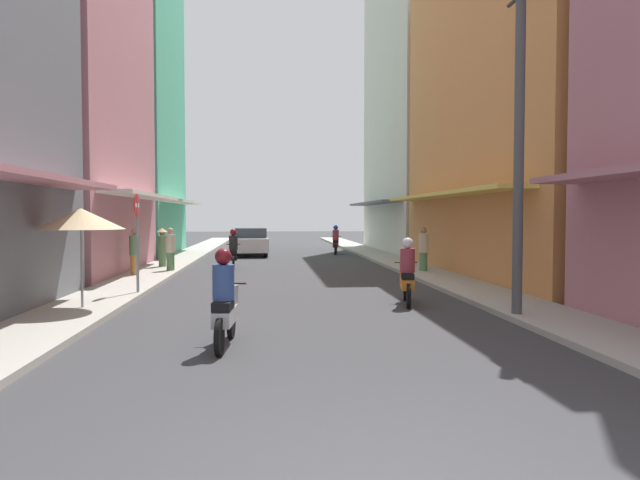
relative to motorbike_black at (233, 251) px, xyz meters
name	(u,v)px	position (x,y,z in m)	size (l,w,h in m)	color
ground_plane	(286,266)	(2.10, 1.55, -0.70)	(107.22, 107.22, 0.00)	#38383A
sidewalk_left	(169,265)	(-2.73, 1.55, -0.64)	(1.75, 56.73, 0.12)	#ADA89E
sidewalk_right	(400,263)	(6.93, 1.55, -0.64)	(1.75, 56.73, 0.12)	#ADA89E
building_left_mid	(42,87)	(-6.59, -1.25, 5.91)	(7.05, 9.49, 13.24)	#B7727F
building_left_far	(114,89)	(-6.60, 8.58, 7.96)	(7.05, 9.01, 17.34)	#4CB28C
building_right_mid	(542,104)	(10.80, -3.27, 5.25)	(7.05, 13.58, 11.91)	#D88C4C
building_right_far	(433,100)	(10.80, 10.12, 8.01)	(7.05, 12.11, 17.43)	silver
motorbike_black	(233,251)	(0.00, 0.00, 0.00)	(0.55, 1.81, 1.58)	black
motorbike_orange	(407,275)	(4.58, -9.39, 0.00)	(0.59, 1.80, 1.58)	black
motorbike_maroon	(336,241)	(5.00, 8.52, 0.00)	(0.58, 1.80, 1.58)	black
motorbike_silver	(225,303)	(0.65, -13.51, 0.00)	(0.55, 1.81, 1.58)	black
parked_car	(250,242)	(0.42, 7.82, 0.04)	(1.96, 4.18, 1.45)	silver
pedestrian_far	(170,251)	(-2.16, -1.44, 0.12)	(0.34, 0.34, 1.65)	#598C59
pedestrian_foreground	(424,251)	(6.87, -2.44, 0.13)	(0.34, 0.34, 1.67)	#598C59
pedestrian_midway	(162,246)	(-2.74, 0.23, 0.21)	(0.44, 0.44, 1.61)	#598C59
pedestrian_crossing	(135,253)	(-3.09, -2.96, 0.14)	(0.34, 0.34, 1.68)	#BF8C3F
vendor_umbrella	(81,219)	(-2.65, -9.92, 1.31)	(1.83, 1.83, 2.25)	#99999E
utility_pole	(519,140)	(6.31, -11.54, 2.88)	(0.20, 1.20, 7.02)	#4C4C4F
street_sign_no_entry	(137,230)	(-2.00, -7.51, 1.01)	(0.07, 0.60, 2.65)	gray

